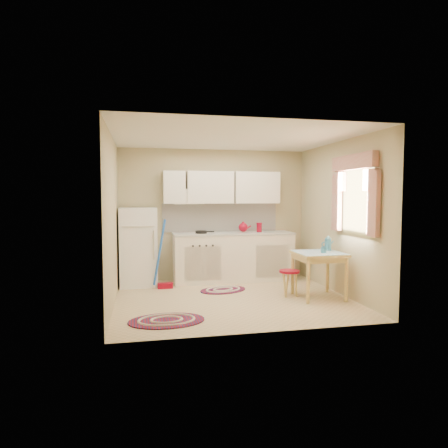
% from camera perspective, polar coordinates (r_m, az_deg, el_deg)
% --- Properties ---
extents(room_shell, '(3.64, 3.60, 2.52)m').
position_cam_1_polar(room_shell, '(6.44, 2.10, 3.90)').
color(room_shell, tan).
rests_on(room_shell, ground).
extents(fridge, '(0.65, 0.60, 1.40)m').
position_cam_1_polar(fridge, '(7.32, -12.11, -3.21)').
color(fridge, white).
rests_on(fridge, ground).
extents(broom, '(0.28, 0.13, 1.20)m').
position_cam_1_polar(broom, '(7.00, -8.45, -4.32)').
color(broom, blue).
rests_on(broom, ground).
extents(base_cabinets, '(2.25, 0.60, 0.88)m').
position_cam_1_polar(base_cabinets, '(7.60, 1.34, -4.83)').
color(base_cabinets, white).
rests_on(base_cabinets, ground).
extents(countertop, '(2.27, 0.62, 0.04)m').
position_cam_1_polar(countertop, '(7.54, 1.35, -1.38)').
color(countertop, '#B8B8AF').
rests_on(countertop, base_cabinets).
extents(frying_pan, '(0.22, 0.22, 0.05)m').
position_cam_1_polar(frying_pan, '(7.37, -3.29, -1.16)').
color(frying_pan, black).
rests_on(frying_pan, countertop).
extents(red_kettle, '(0.23, 0.21, 0.19)m').
position_cam_1_polar(red_kettle, '(7.58, 2.75, -0.47)').
color(red_kettle, maroon).
rests_on(red_kettle, countertop).
extents(red_canister, '(0.12, 0.12, 0.16)m').
position_cam_1_polar(red_canister, '(7.67, 5.05, -0.56)').
color(red_canister, maroon).
rests_on(red_canister, countertop).
extents(table, '(0.72, 0.72, 0.72)m').
position_cam_1_polar(table, '(6.52, 13.33, -7.13)').
color(table, '#E1C470').
rests_on(table, ground).
extents(stool, '(0.34, 0.34, 0.42)m').
position_cam_1_polar(stool, '(6.56, 9.31, -8.35)').
color(stool, maroon).
rests_on(stool, ground).
extents(coffee_pot, '(0.17, 0.16, 0.26)m').
position_cam_1_polar(coffee_pot, '(6.65, 14.63, -2.66)').
color(coffee_pot, '#2D6B89').
rests_on(coffee_pot, table).
extents(mug, '(0.09, 0.09, 0.10)m').
position_cam_1_polar(mug, '(6.38, 14.05, -3.66)').
color(mug, '#2D6B89').
rests_on(mug, table).
extents(rug_center, '(0.94, 0.75, 0.02)m').
position_cam_1_polar(rug_center, '(6.90, -0.13, -9.40)').
color(rug_center, maroon).
rests_on(rug_center, ground).
extents(rug_left, '(0.99, 0.67, 0.02)m').
position_cam_1_polar(rug_left, '(5.33, -8.20, -13.51)').
color(rug_left, maroon).
rests_on(rug_left, ground).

